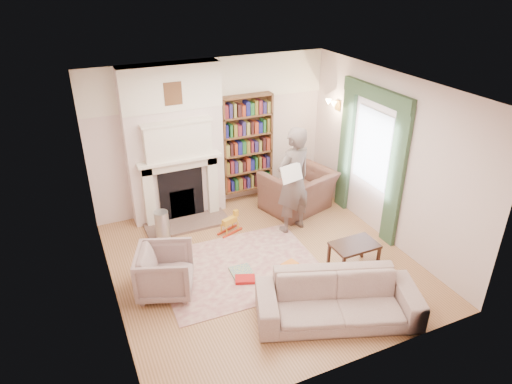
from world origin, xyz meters
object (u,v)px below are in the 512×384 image
bookcase (247,144)px  sofa (338,299)px  rocking_horse (230,223)px  paraffin_heater (162,226)px  armchair_reading (298,191)px  man_reading (293,181)px  coffee_table (353,256)px  armchair_left (165,271)px

bookcase → sofa: (-0.27, -3.65, -0.86)m
rocking_horse → paraffin_heater: bearing=146.7°
armchair_reading → man_reading: size_ratio=0.63×
man_reading → paraffin_heater: size_ratio=3.47×
sofa → paraffin_heater: bearing=140.3°
paraffin_heater → coffee_table: bearing=-38.9°
sofa → armchair_reading: bearing=91.2°
armchair_left → man_reading: (2.46, 0.78, 0.60)m
sofa → man_reading: 2.40m
paraffin_heater → armchair_left: bearing=-101.9°
armchair_left → rocking_horse: armchair_left is taller
bookcase → coffee_table: bookcase is taller
bookcase → armchair_left: 3.20m
rocking_horse → coffee_table: bearing=-73.2°
armchair_left → man_reading: 2.65m
sofa → man_reading: (0.53, 2.25, 0.64)m
bookcase → sofa: size_ratio=0.87×
rocking_horse → man_reading: bearing=-38.6°
armchair_reading → paraffin_heater: (-2.62, -0.02, -0.11)m
bookcase → armchair_left: size_ratio=2.39×
bookcase → coffee_table: (0.57, -2.82, -0.95)m
bookcase → man_reading: 1.44m
armchair_reading → armchair_left: size_ratio=1.55×
armchair_reading → coffee_table: bearing=69.5°
man_reading → rocking_horse: bearing=-31.3°
rocking_horse → armchair_reading: bearing=-10.8°
armchair_reading → rocking_horse: (-1.50, -0.27, -0.19)m
armchair_left → paraffin_heater: (0.29, 1.36, -0.08)m
bookcase → rocking_horse: (-0.79, -1.06, -0.98)m
armchair_reading → sofa: size_ratio=0.56×
armchair_reading → paraffin_heater: size_ratio=2.18×
armchair_reading → paraffin_heater: bearing=-16.2°
armchair_reading → sofa: armchair_reading is taller
bookcase → paraffin_heater: 2.27m
armchair_left → armchair_reading: bearing=-44.2°
coffee_table → rocking_horse: bearing=127.6°
paraffin_heater → rocking_horse: paraffin_heater is taller
bookcase → rocking_horse: 1.65m
sofa → paraffin_heater: sofa is taller
sofa → rocking_horse: sofa is taller
man_reading → coffee_table: (0.31, -1.42, -0.73)m
bookcase → armchair_left: bookcase is taller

